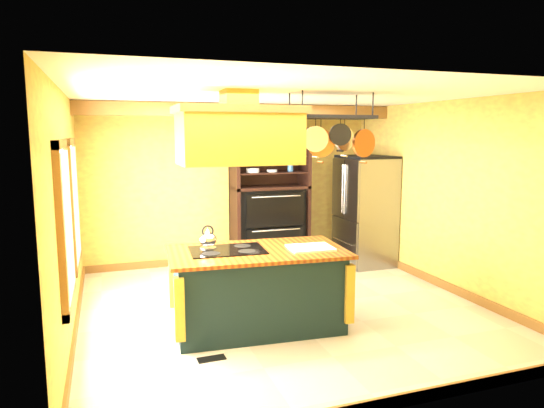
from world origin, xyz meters
TOP-DOWN VIEW (x-y plane):
  - floor at (0.00, 0.00)m, footprint 5.00×5.00m
  - ceiling at (0.00, 0.00)m, footprint 5.00×5.00m
  - wall_back at (0.00, 2.50)m, footprint 5.00×0.02m
  - wall_front at (0.00, -2.50)m, footprint 5.00×0.02m
  - wall_left at (-2.50, 0.00)m, footprint 0.02×5.00m
  - wall_right at (2.50, 0.00)m, footprint 0.02×5.00m
  - ceiling_beam at (0.00, 1.70)m, footprint 5.00×0.15m
  - window_near at (-2.47, -0.80)m, footprint 0.06×1.06m
  - window_far at (-2.47, 0.60)m, footprint 0.06×1.06m
  - kitchen_island at (-0.49, -0.49)m, footprint 2.08×1.26m
  - range_hood at (-0.69, -0.49)m, footprint 1.38×0.78m
  - pot_rack at (0.42, -0.49)m, footprint 1.07×0.49m
  - refrigerator at (2.09, 1.57)m, footprint 0.79×0.93m
  - hutch at (0.58, 2.25)m, footprint 1.32×0.60m
  - floor_register at (-1.17, -1.13)m, footprint 0.28×0.13m

SIDE VIEW (x-z plane):
  - floor at x=0.00m, z-range 0.00..0.00m
  - floor_register at x=-1.17m, z-range 0.00..0.01m
  - kitchen_island at x=-0.49m, z-range -0.09..1.02m
  - refrigerator at x=2.09m, z-range -0.02..1.80m
  - hutch at x=0.58m, z-range -0.27..2.07m
  - wall_back at x=0.00m, z-range 0.00..2.70m
  - wall_front at x=0.00m, z-range 0.00..2.70m
  - wall_left at x=-2.50m, z-range 0.00..2.70m
  - wall_right at x=2.50m, z-range 0.00..2.70m
  - window_near at x=-2.47m, z-range 0.62..2.18m
  - window_far at x=-2.47m, z-range 0.62..2.18m
  - range_hood at x=-0.69m, z-range 1.84..2.64m
  - pot_rack at x=0.42m, z-range 1.93..2.67m
  - ceiling_beam at x=0.00m, z-range 2.49..2.69m
  - ceiling at x=0.00m, z-range 2.70..2.70m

